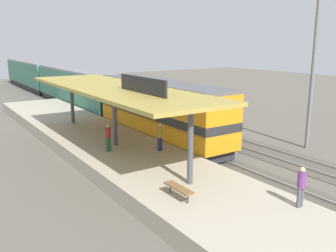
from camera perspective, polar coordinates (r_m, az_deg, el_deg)
The scene contains 13 objects.
ground_plane at distance 27.74m, azimuth 4.30°, elevation -2.64°, with size 120.00×120.00×0.00m, color #5B564C.
track_near at distance 26.59m, azimuth 0.89°, elevation -3.23°, with size 3.20×110.00×0.16m.
track_far at distance 29.35m, azimuth 8.30°, elevation -1.79°, with size 3.20×110.00×0.16m.
platform at distance 24.25m, azimuth -8.10°, elevation -3.94°, with size 6.00×44.00×0.90m, color #A89E89.
station_canopy at distance 23.32m, azimuth -8.33°, elevation 5.65°, with size 5.20×18.00×4.70m.
platform_bench at distance 15.90m, azimuth 1.67°, elevation -9.66°, with size 0.44×1.70×0.50m.
locomotive at distance 27.56m, azimuth -1.31°, elevation 2.44°, with size 2.93×14.43×4.44m.
passenger_carriage_front at distance 43.67m, azimuth -14.17°, elevation 5.86°, with size 2.90×20.00×4.24m.
passenger_carriage_rear at distance 63.56m, azimuth -20.63°, elevation 7.56°, with size 2.90×20.00×4.24m.
light_mast at distance 27.19m, azimuth 22.17°, elevation 14.05°, with size 1.10×1.10×11.70m.
person_waiting at distance 22.42m, azimuth -1.28°, elevation -1.49°, with size 0.34×0.34×1.71m.
person_walking at distance 22.54m, azimuth -9.31°, elevation -1.58°, with size 0.34×0.34×1.71m.
person_boarding at distance 15.82m, azimuth 20.04°, elevation -8.61°, with size 0.34×0.34×1.71m.
Camera 1 is at (-14.53, -20.98, 7.48)m, focal length 39.15 mm.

